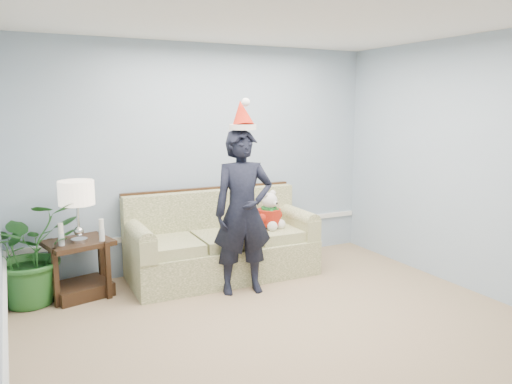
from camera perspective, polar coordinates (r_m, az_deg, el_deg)
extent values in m
cube|color=tan|center=(4.31, 6.78, -17.63)|extent=(4.50, 5.00, 0.02)
cube|color=white|center=(3.89, 7.64, 20.69)|extent=(4.50, 5.00, 0.02)
cube|color=#98AFC2|center=(6.10, -6.03, 3.95)|extent=(4.50, 0.02, 2.70)
cube|color=white|center=(6.24, -5.80, -4.32)|extent=(4.48, 0.03, 0.06)
cube|color=white|center=(3.52, -26.69, -16.88)|extent=(0.03, 4.98, 0.06)
cube|color=#505F2D|center=(5.87, -3.80, -7.70)|extent=(2.14, 0.94, 0.40)
cube|color=#505F2D|center=(5.54, -9.94, -6.07)|extent=(0.64, 0.74, 0.12)
cube|color=#505F2D|center=(5.75, -3.63, -5.34)|extent=(0.64, 0.74, 0.12)
cube|color=#505F2D|center=(6.03, 2.15, -4.61)|extent=(0.64, 0.74, 0.12)
cube|color=#505F2D|center=(6.06, -5.12, -2.42)|extent=(2.13, 0.23, 0.57)
cube|color=#321C0E|center=(6.07, -5.41, 0.32)|extent=(2.13, 0.09, 0.05)
cube|color=#505F2D|center=(5.50, -13.26, -5.67)|extent=(0.20, 0.91, 0.24)
cube|color=#505F2D|center=(6.21, 4.47, -3.63)|extent=(0.20, 0.91, 0.24)
cube|color=#352213|center=(5.48, -19.66, -5.50)|extent=(0.73, 0.66, 0.05)
cube|color=#352213|center=(5.63, -19.36, -10.46)|extent=(0.66, 0.58, 0.14)
cube|color=#352213|center=(5.35, -21.90, -9.11)|extent=(0.06, 0.06, 0.60)
cube|color=#352213|center=(5.40, -16.57, -8.60)|extent=(0.06, 0.06, 0.60)
cube|color=#352213|center=(5.73, -22.25, -7.88)|extent=(0.06, 0.06, 0.60)
cube|color=#352213|center=(5.78, -17.28, -7.42)|extent=(0.06, 0.06, 0.60)
cylinder|color=silver|center=(5.42, -19.54, -5.21)|extent=(0.17, 0.17, 0.03)
sphere|color=silver|center=(5.40, -19.60, -4.25)|extent=(0.10, 0.10, 0.10)
cylinder|color=silver|center=(5.37, -19.69, -2.64)|extent=(0.03, 0.03, 0.35)
cylinder|color=#FDEACF|center=(5.32, -19.84, -0.08)|extent=(0.35, 0.35, 0.24)
cylinder|color=silver|center=(5.33, -21.35, -5.07)|extent=(0.06, 0.06, 0.13)
cylinder|color=white|center=(5.30, -21.43, -3.88)|extent=(0.05, 0.05, 0.10)
cylinder|color=silver|center=(5.37, -17.21, -4.71)|extent=(0.06, 0.06, 0.13)
cylinder|color=white|center=(5.35, -17.27, -3.52)|extent=(0.05, 0.05, 0.10)
imported|color=#235C22|center=(5.49, -24.39, -6.28)|extent=(1.18, 1.10, 1.06)
imported|color=black|center=(5.23, -1.49, -2.32)|extent=(0.70, 0.52, 1.74)
cylinder|color=silver|center=(5.12, -1.53, 7.44)|extent=(0.29, 0.29, 0.05)
cone|color=#B12512|center=(5.13, -1.65, 9.00)|extent=(0.24, 0.31, 0.32)
sphere|color=silver|center=(5.05, -1.19, 10.22)|extent=(0.08, 0.08, 0.08)
sphere|color=silver|center=(5.96, 1.48, -2.87)|extent=(0.27, 0.27, 0.27)
cylinder|color=#B12512|center=(5.96, 1.48, -2.87)|extent=(0.36, 0.36, 0.19)
cylinder|color=#1A6F2A|center=(5.94, 1.48, -1.88)|extent=(0.24, 0.24, 0.03)
sphere|color=silver|center=(5.85, 1.42, -3.96)|extent=(0.12, 0.12, 0.12)
sphere|color=silver|center=(5.91, 2.65, -3.81)|extent=(0.12, 0.12, 0.12)
sphere|color=silver|center=(5.91, 1.54, -1.01)|extent=(0.19, 0.19, 0.19)
sphere|color=black|center=(5.82, 2.06, -1.36)|extent=(0.03, 0.03, 0.03)
sphere|color=silver|center=(5.88, 0.92, -0.25)|extent=(0.07, 0.07, 0.07)
sphere|color=silver|center=(5.94, 2.06, -0.15)|extent=(0.07, 0.07, 0.07)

